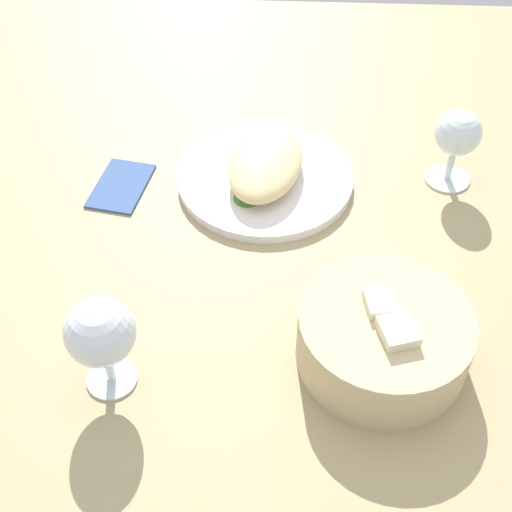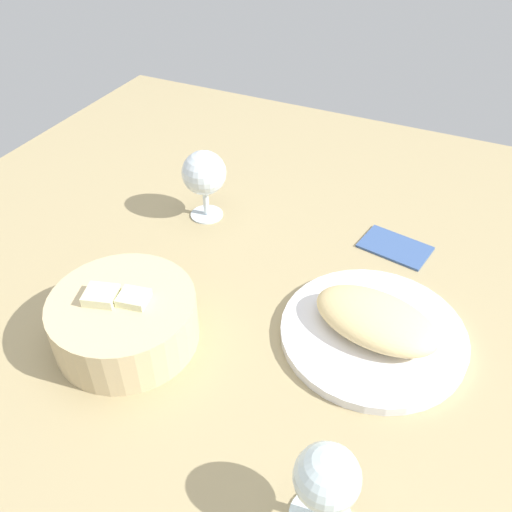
% 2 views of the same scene
% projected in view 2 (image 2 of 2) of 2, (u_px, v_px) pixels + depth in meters
% --- Properties ---
extents(ground_plane, '(1.40, 1.40, 0.02)m').
position_uv_depth(ground_plane, '(269.00, 328.00, 0.78)').
color(ground_plane, tan).
extents(plate, '(0.25, 0.25, 0.01)m').
position_uv_depth(plate, '(373.00, 334.00, 0.75)').
color(plate, white).
rests_on(plate, ground_plane).
extents(omelette, '(0.19, 0.13, 0.04)m').
position_uv_depth(omelette, '(376.00, 319.00, 0.73)').
color(omelette, '#E4C788').
rests_on(omelette, plate).
extents(lettuce_garnish, '(0.04, 0.04, 0.01)m').
position_uv_depth(lettuce_garnish, '(343.00, 304.00, 0.77)').
color(lettuce_garnish, '#427C33').
rests_on(lettuce_garnish, plate).
extents(bread_basket, '(0.19, 0.19, 0.09)m').
position_uv_depth(bread_basket, '(124.00, 319.00, 0.73)').
color(bread_basket, '#C8B184').
rests_on(bread_basket, ground_plane).
extents(wine_glass_near, '(0.08, 0.08, 0.13)m').
position_uv_depth(wine_glass_near, '(204.00, 175.00, 0.92)').
color(wine_glass_near, silver).
rests_on(wine_glass_near, ground_plane).
extents(wine_glass_far, '(0.07, 0.07, 0.12)m').
position_uv_depth(wine_glass_far, '(326.00, 481.00, 0.51)').
color(wine_glass_far, silver).
rests_on(wine_glass_far, ground_plane).
extents(folded_napkin, '(0.12, 0.09, 0.01)m').
position_uv_depth(folded_napkin, '(395.00, 246.00, 0.90)').
color(folded_napkin, '#37538A').
rests_on(folded_napkin, ground_plane).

